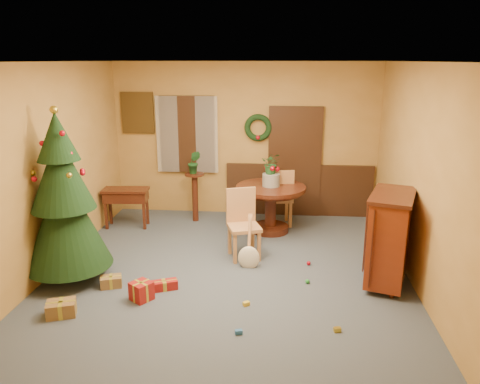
# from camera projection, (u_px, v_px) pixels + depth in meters

# --- Properties ---
(room_envelope) EXTENTS (5.50, 5.50, 5.50)m
(room_envelope) POSITION_uv_depth(u_px,v_px,m) (256.00, 158.00, 8.92)
(room_envelope) COLOR #333C4B
(room_envelope) RESTS_ON ground
(dining_table) EXTENTS (1.20, 1.20, 0.83)m
(dining_table) POSITION_uv_depth(u_px,v_px,m) (271.00, 200.00, 8.11)
(dining_table) COLOR black
(dining_table) RESTS_ON floor
(urn) EXTENTS (0.30, 0.30, 0.22)m
(urn) POSITION_uv_depth(u_px,v_px,m) (271.00, 180.00, 8.01)
(urn) COLOR slate
(urn) RESTS_ON dining_table
(centerpiece_plant) EXTENTS (0.32, 0.28, 0.36)m
(centerpiece_plant) POSITION_uv_depth(u_px,v_px,m) (271.00, 163.00, 7.93)
(centerpiece_plant) COLOR #1E4C23
(centerpiece_plant) RESTS_ON urn
(chair_near) EXTENTS (0.58, 0.58, 1.05)m
(chair_near) POSITION_uv_depth(u_px,v_px,m) (243.00, 221.00, 7.10)
(chair_near) COLOR #98633C
(chair_near) RESTS_ON floor
(chair_far) EXTENTS (0.54, 0.54, 1.07)m
(chair_far) POSITION_uv_depth(u_px,v_px,m) (280.00, 196.00, 8.38)
(chair_far) COLOR #98633C
(chair_far) RESTS_ON floor
(guitar) EXTENTS (0.35, 0.50, 0.72)m
(guitar) POSITION_uv_depth(u_px,v_px,m) (249.00, 244.00, 6.73)
(guitar) COLOR beige
(guitar) RESTS_ON floor
(plant_stand) EXTENTS (0.35, 0.35, 0.91)m
(plant_stand) POSITION_uv_depth(u_px,v_px,m) (195.00, 192.00, 8.66)
(plant_stand) COLOR black
(plant_stand) RESTS_ON floor
(stand_plant) EXTENTS (0.24, 0.20, 0.42)m
(stand_plant) POSITION_uv_depth(u_px,v_px,m) (194.00, 162.00, 8.51)
(stand_plant) COLOR #19471E
(stand_plant) RESTS_ON plant_stand
(christmas_tree) EXTENTS (1.15, 1.15, 2.37)m
(christmas_tree) POSITION_uv_depth(u_px,v_px,m) (64.00, 201.00, 6.18)
(christmas_tree) COLOR #382111
(christmas_tree) RESTS_ON floor
(writing_desk) EXTENTS (0.83, 0.46, 0.71)m
(writing_desk) POSITION_uv_depth(u_px,v_px,m) (126.00, 198.00, 8.36)
(writing_desk) COLOR black
(writing_desk) RESTS_ON floor
(sideboard) EXTENTS (0.80, 1.10, 1.27)m
(sideboard) POSITION_uv_depth(u_px,v_px,m) (389.00, 237.00, 6.16)
(sideboard) COLOR #562109
(sideboard) RESTS_ON floor
(gift_a) EXTENTS (0.39, 0.34, 0.18)m
(gift_a) POSITION_uv_depth(u_px,v_px,m) (61.00, 309.00, 5.53)
(gift_a) COLOR brown
(gift_a) RESTS_ON floor
(gift_b) EXTENTS (0.33, 0.33, 0.24)m
(gift_b) POSITION_uv_depth(u_px,v_px,m) (141.00, 291.00, 5.88)
(gift_b) COLOR maroon
(gift_b) RESTS_ON floor
(gift_c) EXTENTS (0.32, 0.27, 0.15)m
(gift_c) POSITION_uv_depth(u_px,v_px,m) (111.00, 282.00, 6.23)
(gift_c) COLOR brown
(gift_c) RESTS_ON floor
(gift_d) EXTENTS (0.38, 0.27, 0.13)m
(gift_d) POSITION_uv_depth(u_px,v_px,m) (164.00, 285.00, 6.16)
(gift_d) COLOR maroon
(gift_d) RESTS_ON floor
(toy_a) EXTENTS (0.09, 0.07, 0.05)m
(toy_a) POSITION_uv_depth(u_px,v_px,m) (239.00, 332.00, 5.16)
(toy_a) COLOR #225495
(toy_a) RESTS_ON floor
(toy_b) EXTENTS (0.06, 0.06, 0.06)m
(toy_b) POSITION_uv_depth(u_px,v_px,m) (307.00, 281.00, 6.33)
(toy_b) COLOR #258B2F
(toy_b) RESTS_ON floor
(toy_c) EXTENTS (0.09, 0.09, 0.05)m
(toy_c) POSITION_uv_depth(u_px,v_px,m) (246.00, 304.00, 5.76)
(toy_c) COLOR gold
(toy_c) RESTS_ON floor
(toy_d) EXTENTS (0.06, 0.06, 0.06)m
(toy_d) POSITION_uv_depth(u_px,v_px,m) (309.00, 263.00, 6.89)
(toy_d) COLOR #B00B1B
(toy_d) RESTS_ON floor
(toy_e) EXTENTS (0.09, 0.07, 0.05)m
(toy_e) POSITION_uv_depth(u_px,v_px,m) (337.00, 330.00, 5.21)
(toy_e) COLOR gold
(toy_e) RESTS_ON floor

